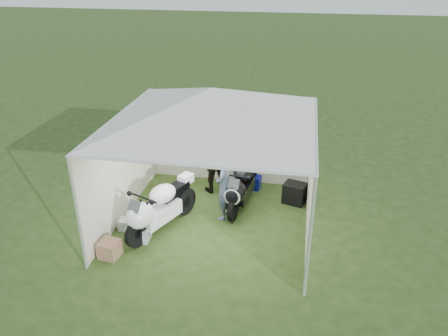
{
  "coord_description": "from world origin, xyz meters",
  "views": [
    {
      "loc": [
        1.71,
        -7.93,
        5.24
      ],
      "look_at": [
        0.17,
        0.35,
        1.15
      ],
      "focal_mm": 35.0,
      "sensor_mm": 36.0,
      "label": 1
    }
  ],
  "objects_px": {
    "motorcycle_white": "(158,207)",
    "motorcycle_black": "(241,185)",
    "person_blue_jacket": "(225,186)",
    "crate_0": "(138,233)",
    "paddock_stand": "(252,182)",
    "person_dark_jacket": "(214,159)",
    "crate_2": "(127,224)",
    "canopy_tent": "(212,108)",
    "equipment_box": "(294,193)",
    "crate_1": "(110,249)"
  },
  "relations": [
    {
      "from": "canopy_tent",
      "to": "person_dark_jacket",
      "type": "distance_m",
      "value": 2.22
    },
    {
      "from": "motorcycle_white",
      "to": "equipment_box",
      "type": "height_order",
      "value": "motorcycle_white"
    },
    {
      "from": "motorcycle_white",
      "to": "crate_2",
      "type": "relative_size",
      "value": 6.17
    },
    {
      "from": "person_blue_jacket",
      "to": "equipment_box",
      "type": "relative_size",
      "value": 3.23
    },
    {
      "from": "canopy_tent",
      "to": "person_blue_jacket",
      "type": "relative_size",
      "value": 3.57
    },
    {
      "from": "motorcycle_black",
      "to": "person_dark_jacket",
      "type": "bearing_deg",
      "value": 147.51
    },
    {
      "from": "motorcycle_black",
      "to": "paddock_stand",
      "type": "bearing_deg",
      "value": 90.0
    },
    {
      "from": "motorcycle_black",
      "to": "crate_0",
      "type": "relative_size",
      "value": 4.53
    },
    {
      "from": "crate_0",
      "to": "crate_1",
      "type": "distance_m",
      "value": 0.72
    },
    {
      "from": "crate_1",
      "to": "motorcycle_white",
      "type": "bearing_deg",
      "value": 56.17
    },
    {
      "from": "canopy_tent",
      "to": "crate_0",
      "type": "relative_size",
      "value": 12.46
    },
    {
      "from": "motorcycle_white",
      "to": "equipment_box",
      "type": "distance_m",
      "value": 3.26
    },
    {
      "from": "crate_2",
      "to": "motorcycle_white",
      "type": "bearing_deg",
      "value": 4.5
    },
    {
      "from": "motorcycle_black",
      "to": "crate_2",
      "type": "distance_m",
      "value": 2.67
    },
    {
      "from": "motorcycle_white",
      "to": "motorcycle_black",
      "type": "height_order",
      "value": "motorcycle_white"
    },
    {
      "from": "person_dark_jacket",
      "to": "crate_1",
      "type": "bearing_deg",
      "value": 54.0
    },
    {
      "from": "crate_0",
      "to": "crate_2",
      "type": "bearing_deg",
      "value": 140.02
    },
    {
      "from": "paddock_stand",
      "to": "person_blue_jacket",
      "type": "xyz_separation_m",
      "value": [
        -0.42,
        -1.45,
        0.63
      ]
    },
    {
      "from": "crate_0",
      "to": "motorcycle_black",
      "type": "bearing_deg",
      "value": 42.14
    },
    {
      "from": "equipment_box",
      "to": "crate_1",
      "type": "bearing_deg",
      "value": -141.36
    },
    {
      "from": "paddock_stand",
      "to": "crate_1",
      "type": "height_order",
      "value": "paddock_stand"
    },
    {
      "from": "person_dark_jacket",
      "to": "crate_0",
      "type": "relative_size",
      "value": 3.73
    },
    {
      "from": "motorcycle_white",
      "to": "crate_0",
      "type": "bearing_deg",
      "value": -107.95
    },
    {
      "from": "canopy_tent",
      "to": "person_dark_jacket",
      "type": "bearing_deg",
      "value": 101.35
    },
    {
      "from": "person_dark_jacket",
      "to": "equipment_box",
      "type": "height_order",
      "value": "person_dark_jacket"
    },
    {
      "from": "paddock_stand",
      "to": "crate_2",
      "type": "distance_m",
      "value": 3.31
    },
    {
      "from": "motorcycle_white",
      "to": "person_dark_jacket",
      "type": "bearing_deg",
      "value": 92.13
    },
    {
      "from": "person_blue_jacket",
      "to": "crate_0",
      "type": "distance_m",
      "value": 2.07
    },
    {
      "from": "paddock_stand",
      "to": "crate_2",
      "type": "relative_size",
      "value": 1.38
    },
    {
      "from": "person_blue_jacket",
      "to": "equipment_box",
      "type": "distance_m",
      "value": 1.84
    },
    {
      "from": "equipment_box",
      "to": "crate_2",
      "type": "xyz_separation_m",
      "value": [
        -3.45,
        -1.78,
        -0.13
      ]
    },
    {
      "from": "motorcycle_white",
      "to": "crate_1",
      "type": "bearing_deg",
      "value": -100.46
    },
    {
      "from": "crate_2",
      "to": "canopy_tent",
      "type": "bearing_deg",
      "value": 20.72
    },
    {
      "from": "person_dark_jacket",
      "to": "person_blue_jacket",
      "type": "distance_m",
      "value": 1.28
    },
    {
      "from": "canopy_tent",
      "to": "motorcycle_black",
      "type": "xyz_separation_m",
      "value": [
        0.5,
        0.71,
        -2.01
      ]
    },
    {
      "from": "motorcycle_white",
      "to": "crate_0",
      "type": "distance_m",
      "value": 0.66
    },
    {
      "from": "equipment_box",
      "to": "paddock_stand",
      "type": "bearing_deg",
      "value": 154.18
    },
    {
      "from": "crate_0",
      "to": "person_blue_jacket",
      "type": "bearing_deg",
      "value": 36.45
    },
    {
      "from": "motorcycle_white",
      "to": "equipment_box",
      "type": "relative_size",
      "value": 4.05
    },
    {
      "from": "person_dark_jacket",
      "to": "crate_2",
      "type": "distance_m",
      "value": 2.61
    },
    {
      "from": "canopy_tent",
      "to": "motorcycle_black",
      "type": "distance_m",
      "value": 2.19
    },
    {
      "from": "motorcycle_black",
      "to": "paddock_stand",
      "type": "distance_m",
      "value": 1.02
    },
    {
      "from": "motorcycle_white",
      "to": "paddock_stand",
      "type": "xyz_separation_m",
      "value": [
        1.67,
        2.25,
        -0.41
      ]
    },
    {
      "from": "motorcycle_white",
      "to": "paddock_stand",
      "type": "bearing_deg",
      "value": 76.77
    },
    {
      "from": "motorcycle_black",
      "to": "crate_2",
      "type": "relative_size",
      "value": 6.38
    },
    {
      "from": "person_dark_jacket",
      "to": "person_blue_jacket",
      "type": "relative_size",
      "value": 1.07
    },
    {
      "from": "crate_0",
      "to": "crate_1",
      "type": "bearing_deg",
      "value": -118.66
    },
    {
      "from": "paddock_stand",
      "to": "crate_0",
      "type": "xyz_separation_m",
      "value": [
        -2.0,
        -2.62,
        -0.02
      ]
    },
    {
      "from": "person_dark_jacket",
      "to": "crate_1",
      "type": "distance_m",
      "value": 3.38
    },
    {
      "from": "motorcycle_black",
      "to": "person_blue_jacket",
      "type": "distance_m",
      "value": 0.64
    }
  ]
}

